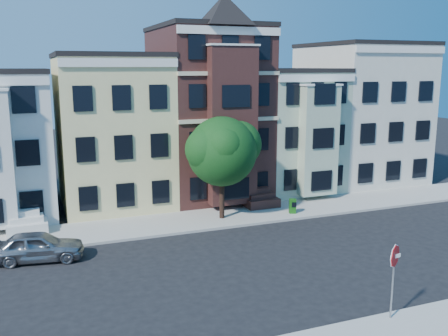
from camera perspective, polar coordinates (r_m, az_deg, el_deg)
name	(u,v)px	position (r m, az deg, el deg)	size (l,w,h in m)	color
ground	(305,261)	(25.39, 9.23, -10.42)	(120.00, 120.00, 0.00)	black
far_sidewalk	(241,215)	(32.10, 1.98, -5.42)	(60.00, 4.00, 0.15)	#9E9B93
house_yellow	(112,132)	(35.36, -12.73, 4.05)	(7.00, 9.00, 10.00)	beige
house_brown	(207,114)	(36.93, -1.95, 6.20)	(7.00, 9.00, 12.00)	#3B1D1A
house_green	(285,130)	(39.71, 6.97, 4.32)	(6.00, 9.00, 9.00)	#A4B89B
house_cream	(360,114)	(43.34, 15.24, 5.93)	(8.00, 9.00, 11.00)	beige
street_tree	(222,156)	(30.38, -0.25, 1.36)	(6.73, 6.73, 7.83)	#184C19
parked_car	(38,246)	(26.47, -20.51, -8.38)	(1.76, 4.37, 1.49)	gray
newspaper_box	(293,206)	(32.47, 7.84, -4.33)	(0.42, 0.37, 0.93)	#185D14
fire_hydrant	(20,243)	(27.98, -22.27, -7.97)	(0.25, 0.25, 0.70)	silver
stop_sign	(393,277)	(19.88, 18.75, -11.70)	(0.90, 0.13, 3.29)	#B50D11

